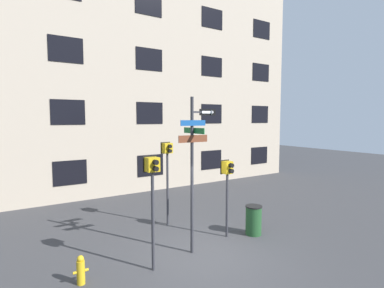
{
  "coord_description": "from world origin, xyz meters",
  "views": [
    {
      "loc": [
        -4.64,
        -6.5,
        3.81
      ],
      "look_at": [
        -0.15,
        0.45,
        3.12
      ],
      "focal_mm": 28.0,
      "sensor_mm": 36.0,
      "label": 1
    }
  ],
  "objects_px": {
    "pedestrian_signal_left": "(153,183)",
    "fire_hydrant": "(81,270)",
    "street_sign_pole": "(194,161)",
    "trash_bin": "(254,220)",
    "pedestrian_signal_across": "(167,161)",
    "pedestrian_signal_right": "(227,178)"
  },
  "relations": [
    {
      "from": "pedestrian_signal_left",
      "to": "fire_hydrant",
      "type": "bearing_deg",
      "value": 169.23
    },
    {
      "from": "pedestrian_signal_left",
      "to": "pedestrian_signal_right",
      "type": "height_order",
      "value": "pedestrian_signal_left"
    },
    {
      "from": "pedestrian_signal_across",
      "to": "trash_bin",
      "type": "height_order",
      "value": "pedestrian_signal_across"
    },
    {
      "from": "pedestrian_signal_left",
      "to": "pedestrian_signal_right",
      "type": "relative_size",
      "value": 1.16
    },
    {
      "from": "trash_bin",
      "to": "pedestrian_signal_across",
      "type": "bearing_deg",
      "value": 129.3
    },
    {
      "from": "pedestrian_signal_left",
      "to": "pedestrian_signal_right",
      "type": "distance_m",
      "value": 3.03
    },
    {
      "from": "pedestrian_signal_left",
      "to": "trash_bin",
      "type": "distance_m",
      "value": 4.21
    },
    {
      "from": "trash_bin",
      "to": "fire_hydrant",
      "type": "bearing_deg",
      "value": -179.79
    },
    {
      "from": "street_sign_pole",
      "to": "pedestrian_signal_left",
      "type": "bearing_deg",
      "value": -167.88
    },
    {
      "from": "pedestrian_signal_left",
      "to": "pedestrian_signal_across",
      "type": "xyz_separation_m",
      "value": [
        1.87,
        2.71,
        0.07
      ]
    },
    {
      "from": "street_sign_pole",
      "to": "trash_bin",
      "type": "xyz_separation_m",
      "value": [
        2.38,
        0.04,
        -2.15
      ]
    },
    {
      "from": "pedestrian_signal_right",
      "to": "trash_bin",
      "type": "height_order",
      "value": "pedestrian_signal_right"
    },
    {
      "from": "pedestrian_signal_right",
      "to": "fire_hydrant",
      "type": "relative_size",
      "value": 3.66
    },
    {
      "from": "pedestrian_signal_right",
      "to": "fire_hydrant",
      "type": "distance_m",
      "value": 4.91
    },
    {
      "from": "street_sign_pole",
      "to": "fire_hydrant",
      "type": "relative_size",
      "value": 6.48
    },
    {
      "from": "pedestrian_signal_left",
      "to": "trash_bin",
      "type": "xyz_separation_m",
      "value": [
        3.8,
        0.34,
        -1.76
      ]
    },
    {
      "from": "trash_bin",
      "to": "pedestrian_signal_left",
      "type": "bearing_deg",
      "value": -174.86
    },
    {
      "from": "pedestrian_signal_across",
      "to": "fire_hydrant",
      "type": "relative_size",
      "value": 4.38
    },
    {
      "from": "pedestrian_signal_left",
      "to": "pedestrian_signal_right",
      "type": "bearing_deg",
      "value": 12.73
    },
    {
      "from": "pedestrian_signal_right",
      "to": "trash_bin",
      "type": "bearing_deg",
      "value": -20.43
    },
    {
      "from": "street_sign_pole",
      "to": "pedestrian_signal_across",
      "type": "distance_m",
      "value": 2.46
    },
    {
      "from": "street_sign_pole",
      "to": "fire_hydrant",
      "type": "xyz_separation_m",
      "value": [
        -3.11,
        0.02,
        -2.3
      ]
    }
  ]
}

